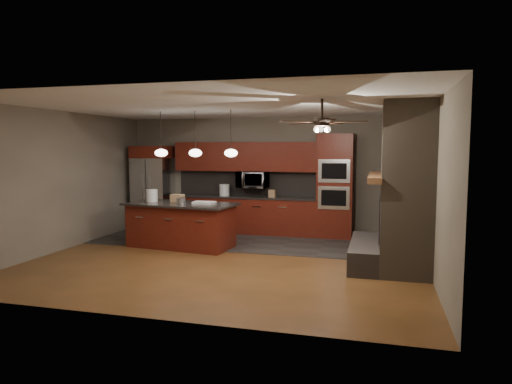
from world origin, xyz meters
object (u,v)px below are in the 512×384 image
(microwave, at_px, (253,180))
(refrigerator, at_px, (153,188))
(oven_tower, at_px, (335,186))
(counter_box, at_px, (272,193))
(cardboard_box, at_px, (177,198))
(paint_tray, at_px, (204,203))
(kitchen_island, at_px, (181,225))
(paint_can, at_px, (181,201))
(counter_bucket, at_px, (224,190))
(white_bucket, at_px, (152,196))

(microwave, height_order, refrigerator, refrigerator)
(oven_tower, relative_size, counter_box, 13.60)
(cardboard_box, bearing_deg, counter_box, 49.72)
(oven_tower, relative_size, paint_tray, 5.55)
(kitchen_island, height_order, counter_box, counter_box)
(paint_can, xyz_separation_m, cardboard_box, (-0.22, 0.30, 0.02))
(kitchen_island, distance_m, paint_tray, 0.70)
(refrigerator, relative_size, kitchen_island, 0.88)
(microwave, relative_size, cardboard_box, 2.92)
(paint_can, distance_m, counter_bucket, 1.98)
(kitchen_island, bearing_deg, microwave, 68.93)
(cardboard_box, bearing_deg, paint_can, -46.80)
(microwave, bearing_deg, cardboard_box, -124.88)
(paint_tray, xyz_separation_m, counter_box, (1.02, 1.78, 0.05))
(counter_bucket, bearing_deg, counter_box, -2.36)
(white_bucket, relative_size, cardboard_box, 1.04)
(microwave, xyz_separation_m, cardboard_box, (-1.19, -1.71, -0.30))
(refrigerator, distance_m, counter_box, 3.10)
(oven_tower, bearing_deg, refrigerator, -179.08)
(microwave, bearing_deg, counter_box, -11.19)
(kitchen_island, distance_m, counter_bucket, 1.98)
(kitchen_island, height_order, paint_can, paint_can)
(oven_tower, height_order, counter_bucket, oven_tower)
(microwave, relative_size, counter_box, 4.18)
(refrigerator, distance_m, paint_can, 2.48)
(oven_tower, bearing_deg, paint_tray, -143.85)
(microwave, xyz_separation_m, paint_can, (-0.97, -2.01, -0.32))
(cardboard_box, bearing_deg, counter_bucket, 79.92)
(paint_can, height_order, counter_bucket, counter_bucket)
(kitchen_island, distance_m, paint_can, 0.53)
(counter_box, bearing_deg, paint_tray, -116.61)
(kitchen_island, bearing_deg, oven_tower, 38.83)
(microwave, distance_m, cardboard_box, 2.11)
(refrigerator, distance_m, kitchen_island, 2.45)
(refrigerator, height_order, white_bucket, refrigerator)
(cardboard_box, bearing_deg, kitchen_island, -44.71)
(kitchen_island, bearing_deg, paint_can, -51.59)
(kitchen_island, bearing_deg, refrigerator, 138.30)
(counter_bucket, bearing_deg, white_bucket, -119.67)
(oven_tower, xyz_separation_m, cardboard_box, (-3.17, -1.65, -0.19))
(white_bucket, height_order, counter_bucket, white_bucket)
(white_bucket, bearing_deg, counter_box, 37.88)
(refrigerator, relative_size, white_bucket, 8.11)
(microwave, xyz_separation_m, kitchen_island, (-1.02, -1.92, -0.84))
(microwave, xyz_separation_m, paint_tray, (-0.52, -1.88, -0.36))
(paint_tray, relative_size, cardboard_box, 1.71)
(cardboard_box, relative_size, counter_bucket, 0.91)
(microwave, xyz_separation_m, counter_bucket, (-0.71, -0.05, -0.26))
(counter_bucket, bearing_deg, paint_tray, -84.03)
(oven_tower, xyz_separation_m, counter_box, (-1.47, -0.04, -0.20))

